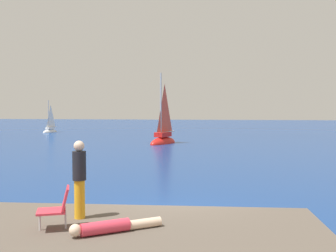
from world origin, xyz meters
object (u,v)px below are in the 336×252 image
Objects in this scene: sailboat_far at (50,130)px; person_sunbather at (112,227)px; person_standing at (79,177)px; sailboat_near at (163,139)px; beach_chair at (58,206)px.

sailboat_far is 2.70× the size of person_sunbather.
person_sunbather is 0.96× the size of person_standing.
beach_chair is at bearing 28.05° from sailboat_near.
person_sunbather is at bearing 43.64° from sailboat_far.
person_standing is (1.27, -24.35, 1.28)m from sailboat_near.
person_sunbather is at bearing 30.49° from sailboat_near.
sailboat_far is at bearing 82.28° from person_sunbather.
sailboat_far is 2.59× the size of person_standing.
sailboat_near reaches higher than person_standing.
person_standing is 2.03× the size of beach_chair.
person_sunbather is at bearing 154.85° from beach_chair.
sailboat_near is 8.00× the size of beach_chair.
sailboat_near reaches higher than beach_chair.
sailboat_far reaches higher than person_sunbather.
beach_chair is at bearing 42.32° from sailboat_far.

